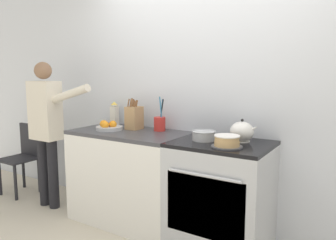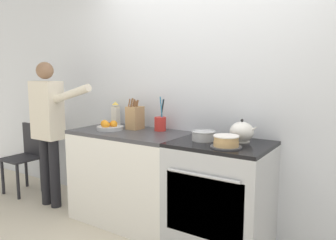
{
  "view_description": "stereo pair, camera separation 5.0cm",
  "coord_description": "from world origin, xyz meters",
  "px_view_note": "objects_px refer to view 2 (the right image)",
  "views": [
    {
      "loc": [
        1.32,
        -2.14,
        1.47
      ],
      "look_at": [
        -0.21,
        0.28,
        1.06
      ],
      "focal_mm": 35.0,
      "sensor_mm": 36.0,
      "label": 1
    },
    {
      "loc": [
        1.36,
        -2.11,
        1.47
      ],
      "look_at": [
        -0.21,
        0.28,
        1.06
      ],
      "focal_mm": 35.0,
      "sensor_mm": 36.0,
      "label": 2
    }
  ],
  "objects_px": {
    "layer_cake": "(226,142)",
    "milk_carton": "(116,114)",
    "mixing_bowl": "(203,136)",
    "utensil_crock": "(160,123)",
    "dining_chair": "(27,153)",
    "tea_kettle": "(242,132)",
    "fruit_bowl": "(109,127)",
    "person_baker": "(48,122)",
    "stove_range": "(220,196)",
    "knife_block": "(135,118)"
  },
  "relations": [
    {
      "from": "layer_cake",
      "to": "milk_carton",
      "type": "height_order",
      "value": "milk_carton"
    },
    {
      "from": "mixing_bowl",
      "to": "milk_carton",
      "type": "distance_m",
      "value": 1.22
    },
    {
      "from": "utensil_crock",
      "to": "dining_chair",
      "type": "xyz_separation_m",
      "value": [
        -1.86,
        -0.24,
        -0.5
      ]
    },
    {
      "from": "tea_kettle",
      "to": "fruit_bowl",
      "type": "relative_size",
      "value": 0.9
    },
    {
      "from": "person_baker",
      "to": "dining_chair",
      "type": "xyz_separation_m",
      "value": [
        -0.64,
        0.15,
        -0.46
      ]
    },
    {
      "from": "stove_range",
      "to": "person_baker",
      "type": "relative_size",
      "value": 0.57
    },
    {
      "from": "layer_cake",
      "to": "milk_carton",
      "type": "distance_m",
      "value": 1.5
    },
    {
      "from": "tea_kettle",
      "to": "person_baker",
      "type": "height_order",
      "value": "person_baker"
    },
    {
      "from": "stove_range",
      "to": "mixing_bowl",
      "type": "relative_size",
      "value": 4.51
    },
    {
      "from": "knife_block",
      "to": "fruit_bowl",
      "type": "height_order",
      "value": "knife_block"
    },
    {
      "from": "stove_range",
      "to": "utensil_crock",
      "type": "bearing_deg",
      "value": 165.74
    },
    {
      "from": "milk_carton",
      "to": "person_baker",
      "type": "height_order",
      "value": "person_baker"
    },
    {
      "from": "tea_kettle",
      "to": "person_baker",
      "type": "distance_m",
      "value": 2.11
    },
    {
      "from": "person_baker",
      "to": "dining_chair",
      "type": "height_order",
      "value": "person_baker"
    },
    {
      "from": "milk_carton",
      "to": "dining_chair",
      "type": "bearing_deg",
      "value": -167.51
    },
    {
      "from": "layer_cake",
      "to": "knife_block",
      "type": "bearing_deg",
      "value": 166.26
    },
    {
      "from": "utensil_crock",
      "to": "fruit_bowl",
      "type": "xyz_separation_m",
      "value": [
        -0.45,
        -0.24,
        -0.04
      ]
    },
    {
      "from": "utensil_crock",
      "to": "person_baker",
      "type": "height_order",
      "value": "person_baker"
    },
    {
      "from": "knife_block",
      "to": "dining_chair",
      "type": "distance_m",
      "value": 1.69
    },
    {
      "from": "person_baker",
      "to": "dining_chair",
      "type": "relative_size",
      "value": 1.88
    },
    {
      "from": "knife_block",
      "to": "dining_chair",
      "type": "height_order",
      "value": "knife_block"
    },
    {
      "from": "person_baker",
      "to": "utensil_crock",
      "type": "bearing_deg",
      "value": 29.91
    },
    {
      "from": "fruit_bowl",
      "to": "knife_block",
      "type": "bearing_deg",
      "value": 43.79
    },
    {
      "from": "tea_kettle",
      "to": "knife_block",
      "type": "distance_m",
      "value": 1.13
    },
    {
      "from": "tea_kettle",
      "to": "utensil_crock",
      "type": "distance_m",
      "value": 0.87
    },
    {
      "from": "dining_chair",
      "to": "person_baker",
      "type": "bearing_deg",
      "value": 20.65
    },
    {
      "from": "person_baker",
      "to": "dining_chair",
      "type": "distance_m",
      "value": 0.8
    },
    {
      "from": "stove_range",
      "to": "layer_cake",
      "type": "height_order",
      "value": "layer_cake"
    },
    {
      "from": "fruit_bowl",
      "to": "dining_chair",
      "type": "bearing_deg",
      "value": -179.99
    },
    {
      "from": "layer_cake",
      "to": "fruit_bowl",
      "type": "height_order",
      "value": "fruit_bowl"
    },
    {
      "from": "stove_range",
      "to": "mixing_bowl",
      "type": "distance_m",
      "value": 0.52
    },
    {
      "from": "layer_cake",
      "to": "dining_chair",
      "type": "xyz_separation_m",
      "value": [
        -2.7,
        0.09,
        -0.47
      ]
    },
    {
      "from": "milk_carton",
      "to": "dining_chair",
      "type": "height_order",
      "value": "milk_carton"
    },
    {
      "from": "person_baker",
      "to": "knife_block",
      "type": "bearing_deg",
      "value": 31.22
    },
    {
      "from": "utensil_crock",
      "to": "dining_chair",
      "type": "bearing_deg",
      "value": -172.72
    },
    {
      "from": "stove_range",
      "to": "utensil_crock",
      "type": "xyz_separation_m",
      "value": [
        -0.73,
        0.19,
        0.53
      ]
    },
    {
      "from": "milk_carton",
      "to": "person_baker",
      "type": "xyz_separation_m",
      "value": [
        -0.6,
        -0.42,
        -0.09
      ]
    },
    {
      "from": "utensil_crock",
      "to": "person_baker",
      "type": "xyz_separation_m",
      "value": [
        -1.22,
        -0.38,
        -0.04
      ]
    },
    {
      "from": "mixing_bowl",
      "to": "stove_range",
      "type": "bearing_deg",
      "value": 3.36
    },
    {
      "from": "utensil_crock",
      "to": "stove_range",
      "type": "bearing_deg",
      "value": -14.26
    },
    {
      "from": "layer_cake",
      "to": "tea_kettle",
      "type": "relative_size",
      "value": 1.0
    },
    {
      "from": "mixing_bowl",
      "to": "layer_cake",
      "type": "bearing_deg",
      "value": -27.4
    },
    {
      "from": "tea_kettle",
      "to": "mixing_bowl",
      "type": "bearing_deg",
      "value": -156.53
    },
    {
      "from": "utensil_crock",
      "to": "fruit_bowl",
      "type": "distance_m",
      "value": 0.51
    },
    {
      "from": "knife_block",
      "to": "milk_carton",
      "type": "bearing_deg",
      "value": 164.24
    },
    {
      "from": "milk_carton",
      "to": "dining_chair",
      "type": "xyz_separation_m",
      "value": [
        -1.24,
        -0.28,
        -0.55
      ]
    },
    {
      "from": "person_baker",
      "to": "mixing_bowl",
      "type": "bearing_deg",
      "value": 18.45
    },
    {
      "from": "mixing_bowl",
      "to": "utensil_crock",
      "type": "xyz_separation_m",
      "value": [
        -0.57,
        0.2,
        0.03
      ]
    },
    {
      "from": "tea_kettle",
      "to": "fruit_bowl",
      "type": "distance_m",
      "value": 1.33
    },
    {
      "from": "tea_kettle",
      "to": "dining_chair",
      "type": "distance_m",
      "value": 2.78
    }
  ]
}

